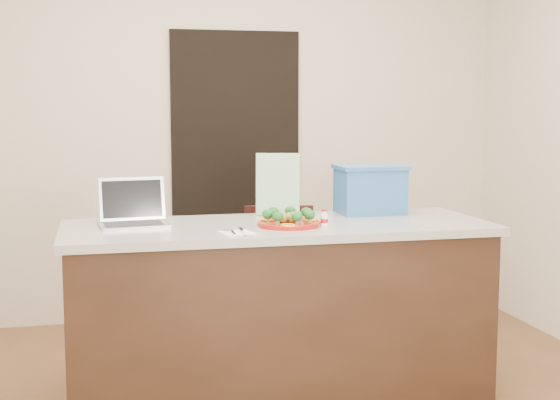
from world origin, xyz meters
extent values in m
plane|color=beige|center=(0.00, 2.00, 1.35)|extent=(4.00, 0.00, 4.00)
plane|color=beige|center=(0.00, -2.00, 1.35)|extent=(4.00, 0.00, 4.00)
cube|color=black|center=(0.10, 1.98, 1.00)|extent=(0.90, 0.02, 2.00)
cube|color=black|center=(0.00, 0.25, 0.44)|extent=(2.00, 0.70, 0.88)
cube|color=beige|center=(0.00, 0.25, 0.90)|extent=(2.06, 0.76, 0.04)
cylinder|color=maroon|center=(0.03, 0.16, 0.93)|extent=(0.30, 0.30, 0.02)
torus|color=maroon|center=(0.03, 0.16, 0.94)|extent=(0.30, 0.30, 0.01)
sphere|color=olive|center=(0.03, 0.16, 0.96)|extent=(0.04, 0.04, 0.04)
sphere|color=olive|center=(0.04, 0.13, 0.96)|extent=(0.04, 0.04, 0.04)
sphere|color=olive|center=(0.06, 0.14, 0.96)|extent=(0.04, 0.04, 0.04)
sphere|color=olive|center=(0.07, 0.16, 0.96)|extent=(0.04, 0.04, 0.04)
sphere|color=olive|center=(0.07, 0.18, 0.96)|extent=(0.04, 0.04, 0.04)
sphere|color=olive|center=(0.05, 0.20, 0.96)|extent=(0.04, 0.04, 0.04)
sphere|color=olive|center=(0.02, 0.20, 0.96)|extent=(0.04, 0.04, 0.04)
sphere|color=olive|center=(0.00, 0.19, 0.96)|extent=(0.04, 0.04, 0.04)
sphere|color=olive|center=(-0.01, 0.17, 0.96)|extent=(0.04, 0.04, 0.04)
sphere|color=olive|center=(0.00, 0.14, 0.96)|extent=(0.04, 0.04, 0.04)
ellipsoid|color=#134719|center=(-0.02, 0.25, 0.98)|extent=(0.05, 0.05, 0.04)
ellipsoid|color=#134719|center=(-0.07, 0.17, 0.98)|extent=(0.05, 0.05, 0.04)
ellipsoid|color=#134719|center=(-0.04, 0.09, 0.98)|extent=(0.05, 0.05, 0.04)
ellipsoid|color=#134719|center=(0.05, 0.06, 0.98)|extent=(0.05, 0.05, 0.04)
ellipsoid|color=#134719|center=(0.12, 0.11, 0.98)|extent=(0.05, 0.05, 0.04)
ellipsoid|color=#134719|center=(0.13, 0.20, 0.98)|extent=(0.05, 0.05, 0.04)
ellipsoid|color=#134719|center=(0.06, 0.26, 0.98)|extent=(0.05, 0.05, 0.04)
torus|color=orange|center=(-0.05, 0.25, 0.94)|extent=(0.07, 0.07, 0.01)
torus|color=orange|center=(0.00, 0.05, 0.94)|extent=(0.07, 0.07, 0.01)
torus|color=orange|center=(0.15, 0.19, 0.94)|extent=(0.07, 0.07, 0.01)
cube|color=silver|center=(-0.25, 0.01, 0.92)|extent=(0.17, 0.17, 0.01)
cube|color=silver|center=(-0.27, -0.01, 0.93)|extent=(0.02, 0.12, 0.00)
cube|color=silver|center=(-0.27, 0.05, 0.93)|extent=(0.03, 0.05, 0.00)
cube|color=white|center=(-0.22, -0.04, 0.93)|extent=(0.03, 0.09, 0.01)
cube|color=silver|center=(-0.22, 0.06, 0.93)|extent=(0.02, 0.11, 0.00)
cylinder|color=white|center=(0.20, 0.13, 0.95)|extent=(0.04, 0.04, 0.06)
cylinder|color=white|center=(0.20, 0.13, 0.98)|extent=(0.02, 0.02, 0.01)
cylinder|color=red|center=(0.20, 0.13, 0.99)|extent=(0.03, 0.03, 0.01)
cylinder|color=red|center=(0.20, 0.13, 0.94)|extent=(0.04, 0.04, 0.02)
cube|color=#A8A8AD|center=(-0.69, 0.32, 0.93)|extent=(0.34, 0.25, 0.01)
cube|color=#A8A8AD|center=(-0.69, 0.43, 1.04)|extent=(0.32, 0.09, 0.21)
cube|color=black|center=(-0.69, 0.42, 1.04)|extent=(0.29, 0.07, 0.18)
cube|color=#29292C|center=(-0.69, 0.31, 0.93)|extent=(0.28, 0.18, 0.00)
cube|color=silver|center=(0.06, 0.53, 1.08)|extent=(0.23, 0.10, 0.32)
cube|color=#2B5F9E|center=(0.55, 0.48, 1.04)|extent=(0.34, 0.24, 0.24)
cube|color=#2B5F9E|center=(0.55, 0.48, 1.17)|extent=(0.36, 0.26, 0.02)
cube|color=#33110F|center=(0.18, 0.81, 0.43)|extent=(0.46, 0.46, 0.04)
cube|color=#33110F|center=(0.18, 0.99, 0.68)|extent=(0.40, 0.11, 0.46)
cylinder|color=#33110F|center=(0.01, 0.64, 0.21)|extent=(0.03, 0.03, 0.43)
cylinder|color=#33110F|center=(0.35, 0.64, 0.21)|extent=(0.03, 0.03, 0.43)
cylinder|color=#33110F|center=(0.01, 0.98, 0.21)|extent=(0.03, 0.03, 0.43)
cylinder|color=#33110F|center=(0.35, 0.98, 0.21)|extent=(0.03, 0.03, 0.43)
camera|label=1|loc=(-0.85, -3.39, 1.49)|focal=50.00mm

